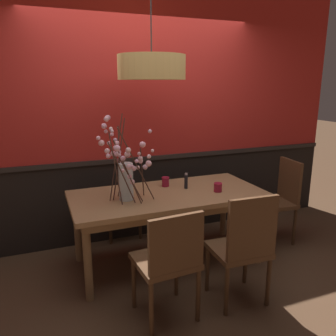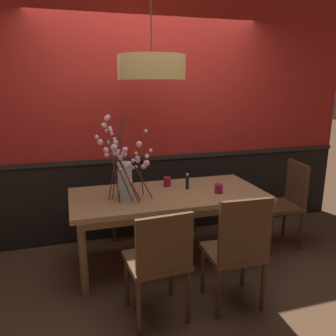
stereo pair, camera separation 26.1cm
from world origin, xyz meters
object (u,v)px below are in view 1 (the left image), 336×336
object	(u,v)px
condiment_bottle	(186,181)
pendant_lamp	(152,67)
chair_head_east_end	(280,197)
vase_with_blossoms	(125,172)
chair_far_side_left	(120,194)
chair_near_side_right	(244,244)
chair_near_side_left	(169,259)
chair_far_side_right	(168,187)
candle_holder_nearer_center	(218,187)
dining_table	(168,201)
candle_holder_nearer_edge	(165,182)

from	to	relation	value
condiment_bottle	pendant_lamp	size ratio (longest dim) A/B	0.16
pendant_lamp	chair_head_east_end	bearing A→B (deg)	-1.77
chair_head_east_end	vase_with_blossoms	bearing A→B (deg)	-178.30
chair_head_east_end	chair_far_side_left	distance (m)	1.88
chair_near_side_right	chair_near_side_left	bearing A→B (deg)	177.12
chair_far_side_right	candle_holder_nearer_center	xyz separation A→B (m)	(0.14, -1.01, 0.28)
condiment_bottle	pendant_lamp	xyz separation A→B (m)	(-0.36, -0.02, 1.11)
dining_table	candle_holder_nearer_center	xyz separation A→B (m)	(0.48, -0.14, 0.13)
vase_with_blossoms	candle_holder_nearer_edge	world-z (taller)	vase_with_blossoms
chair_far_side_right	pendant_lamp	world-z (taller)	pendant_lamp
condiment_bottle	dining_table	bearing A→B (deg)	-162.96
vase_with_blossoms	chair_near_side_left	bearing A→B (deg)	-80.92
dining_table	chair_near_side_left	bearing A→B (deg)	-110.83
dining_table	candle_holder_nearer_center	bearing A→B (deg)	-16.72
chair_near_side_left	pendant_lamp	world-z (taller)	pendant_lamp
chair_far_side_left	chair_far_side_right	bearing A→B (deg)	2.57
chair_far_side_left	condiment_bottle	world-z (taller)	condiment_bottle
vase_with_blossoms	candle_holder_nearer_center	size ratio (longest dim) A/B	8.66
chair_near_side_left	candle_holder_nearer_edge	world-z (taller)	chair_near_side_left
dining_table	candle_holder_nearer_edge	bearing A→B (deg)	75.44
dining_table	pendant_lamp	size ratio (longest dim) A/B	1.84
vase_with_blossoms	chair_near_side_right	bearing A→B (deg)	-47.00
chair_near_side_left	vase_with_blossoms	bearing A→B (deg)	99.08
chair_far_side_left	condiment_bottle	bearing A→B (deg)	-55.88
vase_with_blossoms	condiment_bottle	size ratio (longest dim) A/B	4.80
chair_far_side_left	pendant_lamp	size ratio (longest dim) A/B	0.86
chair_near_side_left	chair_far_side_right	size ratio (longest dim) A/B	0.99
chair_far_side_left	candle_holder_nearer_edge	distance (m)	0.77
chair_near_side_right	candle_holder_nearer_center	distance (m)	0.78
vase_with_blossoms	candle_holder_nearer_edge	bearing A→B (deg)	28.11
dining_table	chair_far_side_right	size ratio (longest dim) A/B	2.05
chair_near_side_right	pendant_lamp	bearing A→B (deg)	116.50
chair_far_side_right	chair_near_side_left	bearing A→B (deg)	-110.96
chair_near_side_right	candle_holder_nearer_edge	distance (m)	1.14
candle_holder_nearer_center	candle_holder_nearer_edge	distance (m)	0.55
candle_holder_nearer_center	chair_head_east_end	bearing A→B (deg)	9.28
chair_far_side_left	candle_holder_nearer_center	world-z (taller)	chair_far_side_left
condiment_bottle	candle_holder_nearer_center	bearing A→B (deg)	-40.12
vase_with_blossoms	pendant_lamp	bearing A→B (deg)	18.49
chair_head_east_end	condiment_bottle	distance (m)	1.20
candle_holder_nearer_center	condiment_bottle	distance (m)	0.33
chair_near_side_left	dining_table	bearing A→B (deg)	69.17
chair_near_side_right	candle_holder_nearer_center	world-z (taller)	chair_near_side_right
dining_table	chair_far_side_left	bearing A→B (deg)	109.45
chair_head_east_end	condiment_bottle	xyz separation A→B (m)	(-1.16, 0.06, 0.29)
chair_near_side_left	chair_far_side_left	size ratio (longest dim) A/B	1.03
chair_near_side_left	chair_head_east_end	xyz separation A→B (m)	(1.70, 0.84, 0.01)
condiment_bottle	candle_holder_nearer_edge	bearing A→B (deg)	139.07
chair_far_side_left	candle_holder_nearer_center	size ratio (longest dim) A/B	9.82
chair_near_side_left	candle_holder_nearer_center	world-z (taller)	chair_near_side_left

